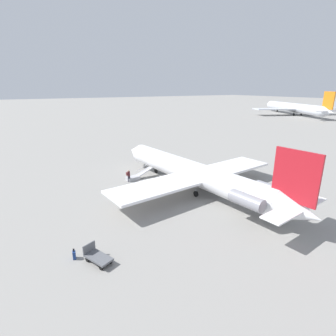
{
  "coord_description": "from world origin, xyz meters",
  "views": [
    {
      "loc": [
        -25.8,
        18.74,
        12.63
      ],
      "look_at": [
        3.54,
        1.29,
        2.02
      ],
      "focal_mm": 28.0,
      "sensor_mm": 36.0,
      "label": 1
    }
  ],
  "objects_px": {
    "passenger": "(129,175)",
    "boarding_stairs": "(135,177)",
    "luggage_cart": "(97,257)",
    "airplane_main": "(196,174)",
    "suitcase": "(74,255)",
    "airplane_far_center": "(294,108)"
  },
  "relations": [
    {
      "from": "passenger",
      "to": "boarding_stairs",
      "type": "bearing_deg",
      "value": 16.27
    },
    {
      "from": "boarding_stairs",
      "to": "luggage_cart",
      "type": "distance_m",
      "value": 18.47
    },
    {
      "from": "passenger",
      "to": "luggage_cart",
      "type": "distance_m",
      "value": 17.42
    },
    {
      "from": "airplane_main",
      "to": "boarding_stairs",
      "type": "height_order",
      "value": "airplane_main"
    },
    {
      "from": "luggage_cart",
      "to": "suitcase",
      "type": "bearing_deg",
      "value": 24.68
    },
    {
      "from": "passenger",
      "to": "suitcase",
      "type": "distance_m",
      "value": 17.12
    },
    {
      "from": "suitcase",
      "to": "luggage_cart",
      "type": "bearing_deg",
      "value": -132.54
    },
    {
      "from": "airplane_main",
      "to": "boarding_stairs",
      "type": "xyz_separation_m",
      "value": [
        7.85,
        4.86,
        -1.89
      ]
    },
    {
      "from": "airplane_main",
      "to": "suitcase",
      "type": "distance_m",
      "value": 17.58
    },
    {
      "from": "airplane_main",
      "to": "airplane_far_center",
      "type": "relative_size",
      "value": 0.64
    },
    {
      "from": "boarding_stairs",
      "to": "suitcase",
      "type": "xyz_separation_m",
      "value": [
        -14.23,
        11.4,
        -0.06
      ]
    },
    {
      "from": "airplane_main",
      "to": "passenger",
      "type": "xyz_separation_m",
      "value": [
        7.35,
        6.06,
        -1.27
      ]
    },
    {
      "from": "airplane_far_center",
      "to": "suitcase",
      "type": "relative_size",
      "value": 55.84
    },
    {
      "from": "airplane_main",
      "to": "suitcase",
      "type": "xyz_separation_m",
      "value": [
        -6.39,
        16.26,
        -1.95
      ]
    },
    {
      "from": "passenger",
      "to": "suitcase",
      "type": "xyz_separation_m",
      "value": [
        -13.74,
        10.2,
        -0.67
      ]
    },
    {
      "from": "passenger",
      "to": "suitcase",
      "type": "height_order",
      "value": "passenger"
    },
    {
      "from": "luggage_cart",
      "to": "boarding_stairs",
      "type": "bearing_deg",
      "value": -55.52
    },
    {
      "from": "suitcase",
      "to": "passenger",
      "type": "bearing_deg",
      "value": -36.6
    },
    {
      "from": "boarding_stairs",
      "to": "suitcase",
      "type": "bearing_deg",
      "value": -134.92
    },
    {
      "from": "airplane_main",
      "to": "boarding_stairs",
      "type": "bearing_deg",
      "value": 25.54
    },
    {
      "from": "boarding_stairs",
      "to": "suitcase",
      "type": "relative_size",
      "value": 4.66
    },
    {
      "from": "airplane_main",
      "to": "luggage_cart",
      "type": "height_order",
      "value": "airplane_main"
    }
  ]
}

